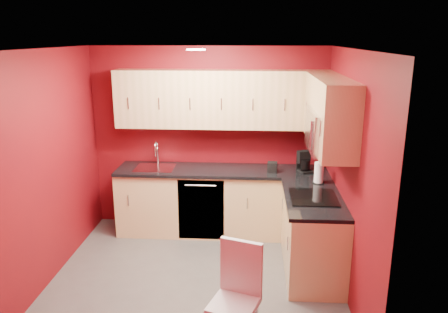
# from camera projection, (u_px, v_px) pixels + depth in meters

# --- Properties ---
(floor) EXTENTS (3.20, 3.20, 0.00)m
(floor) POSITION_uv_depth(u_px,v_px,m) (196.00, 277.00, 4.92)
(floor) COLOR #504D4B
(floor) RESTS_ON ground
(ceiling) EXTENTS (3.20, 3.20, 0.00)m
(ceiling) POSITION_uv_depth(u_px,v_px,m) (192.00, 49.00, 4.25)
(ceiling) COLOR white
(ceiling) RESTS_ON wall_back
(wall_back) EXTENTS (3.20, 0.00, 3.20)m
(wall_back) POSITION_uv_depth(u_px,v_px,m) (209.00, 139.00, 6.03)
(wall_back) COLOR maroon
(wall_back) RESTS_ON floor
(wall_front) EXTENTS (3.20, 0.00, 3.20)m
(wall_front) POSITION_uv_depth(u_px,v_px,m) (167.00, 233.00, 3.14)
(wall_front) COLOR maroon
(wall_front) RESTS_ON floor
(wall_left) EXTENTS (0.00, 3.00, 3.00)m
(wall_left) POSITION_uv_depth(u_px,v_px,m) (47.00, 168.00, 4.69)
(wall_left) COLOR maroon
(wall_left) RESTS_ON floor
(wall_right) EXTENTS (0.00, 3.00, 3.00)m
(wall_right) POSITION_uv_depth(u_px,v_px,m) (349.00, 174.00, 4.48)
(wall_right) COLOR maroon
(wall_right) RESTS_ON floor
(base_cabinets_back) EXTENTS (2.80, 0.60, 0.87)m
(base_cabinets_back) POSITION_uv_depth(u_px,v_px,m) (222.00, 202.00, 5.94)
(base_cabinets_back) COLOR #E4BC82
(base_cabinets_back) RESTS_ON floor
(base_cabinets_right) EXTENTS (0.60, 1.30, 0.87)m
(base_cabinets_right) POSITION_uv_depth(u_px,v_px,m) (312.00, 235.00, 4.96)
(base_cabinets_right) COLOR #E4BC82
(base_cabinets_right) RESTS_ON floor
(countertop_back) EXTENTS (2.80, 0.63, 0.04)m
(countertop_back) POSITION_uv_depth(u_px,v_px,m) (222.00, 171.00, 5.81)
(countertop_back) COLOR black
(countertop_back) RESTS_ON base_cabinets_back
(countertop_right) EXTENTS (0.63, 1.27, 0.04)m
(countertop_right) POSITION_uv_depth(u_px,v_px,m) (313.00, 198.00, 4.82)
(countertop_right) COLOR black
(countertop_right) RESTS_ON base_cabinets_right
(upper_cabinets_back) EXTENTS (2.80, 0.35, 0.75)m
(upper_cabinets_back) POSITION_uv_depth(u_px,v_px,m) (222.00, 99.00, 5.69)
(upper_cabinets_back) COLOR tan
(upper_cabinets_back) RESTS_ON wall_back
(upper_cabinets_right) EXTENTS (0.35, 1.55, 0.75)m
(upper_cabinets_right) POSITION_uv_depth(u_px,v_px,m) (329.00, 106.00, 4.75)
(upper_cabinets_right) COLOR tan
(upper_cabinets_right) RESTS_ON wall_right
(microwave) EXTENTS (0.42, 0.76, 0.42)m
(microwave) POSITION_uv_depth(u_px,v_px,m) (328.00, 131.00, 4.58)
(microwave) COLOR silver
(microwave) RESTS_ON upper_cabinets_right
(cooktop) EXTENTS (0.50, 0.55, 0.01)m
(cooktop) POSITION_uv_depth(u_px,v_px,m) (313.00, 197.00, 4.78)
(cooktop) COLOR black
(cooktop) RESTS_ON countertop_right
(sink) EXTENTS (0.52, 0.42, 0.35)m
(sink) POSITION_uv_depth(u_px,v_px,m) (155.00, 165.00, 5.87)
(sink) COLOR silver
(sink) RESTS_ON countertop_back
(dishwasher_front) EXTENTS (0.60, 0.02, 0.82)m
(dishwasher_front) POSITION_uv_depth(u_px,v_px,m) (201.00, 210.00, 5.68)
(dishwasher_front) COLOR black
(dishwasher_front) RESTS_ON base_cabinets_back
(downlight) EXTENTS (0.20, 0.20, 0.01)m
(downlight) POSITION_uv_depth(u_px,v_px,m) (196.00, 50.00, 4.54)
(downlight) COLOR white
(downlight) RESTS_ON ceiling
(coffee_maker) EXTENTS (0.24, 0.26, 0.27)m
(coffee_maker) POSITION_uv_depth(u_px,v_px,m) (305.00, 162.00, 5.65)
(coffee_maker) COLOR black
(coffee_maker) RESTS_ON countertop_back
(napkin_holder) EXTENTS (0.13, 0.13, 0.13)m
(napkin_holder) POSITION_uv_depth(u_px,v_px,m) (272.00, 167.00, 5.67)
(napkin_holder) COLOR black
(napkin_holder) RESTS_ON countertop_back
(paper_towel) EXTENTS (0.16, 0.16, 0.26)m
(paper_towel) POSITION_uv_depth(u_px,v_px,m) (319.00, 173.00, 5.23)
(paper_towel) COLOR white
(paper_towel) RESTS_ON countertop_right
(dining_chair) EXTENTS (0.49, 0.50, 0.94)m
(dining_chair) POSITION_uv_depth(u_px,v_px,m) (234.00, 299.00, 3.69)
(dining_chair) COLOR silver
(dining_chair) RESTS_ON floor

